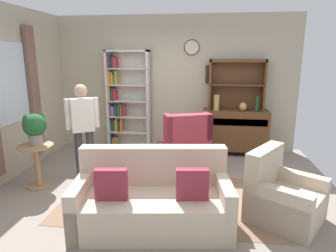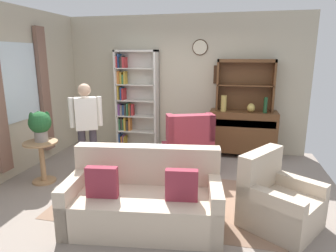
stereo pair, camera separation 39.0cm
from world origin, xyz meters
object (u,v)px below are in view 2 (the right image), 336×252
object	(u,v)px
sideboard_hutch	(246,78)
plant_stand	(42,157)
vase_tall	(224,103)
vase_round	(251,108)
person_reading	(87,124)
armchair_floral	(278,203)
sideboard	(242,131)
bottle_wine	(265,105)
couch_floral	(144,200)
book_stack	(158,166)
bookshelf	(134,101)
potted_plant_large	(40,124)
coffee_table	(160,171)
wingback_chair	(188,150)

from	to	relation	value
sideboard_hutch	plant_stand	size ratio (longest dim) A/B	1.64
vase_tall	vase_round	bearing A→B (deg)	1.49
vase_round	person_reading	size ratio (longest dim) A/B	0.11
armchair_floral	person_reading	distance (m)	3.08
plant_stand	sideboard_hutch	bearing A→B (deg)	34.08
sideboard	armchair_floral	bearing A→B (deg)	-81.53
bottle_wine	couch_floral	size ratio (longest dim) A/B	0.16
vase_round	book_stack	size ratio (longest dim) A/B	0.82
bottle_wine	vase_round	bearing A→B (deg)	175.05
bookshelf	vase_round	bearing A→B (deg)	-3.61
sideboard	plant_stand	size ratio (longest dim) A/B	1.93
sideboard_hutch	armchair_floral	size ratio (longest dim) A/B	1.03
vase_tall	sideboard	bearing A→B (deg)	11.63
sideboard	bottle_wine	size ratio (longest dim) A/B	4.33
sideboard	sideboard_hutch	world-z (taller)	sideboard_hutch
vase_tall	person_reading	bearing A→B (deg)	-143.84
sideboard	vase_round	world-z (taller)	vase_round
potted_plant_large	plant_stand	bearing A→B (deg)	-81.40
person_reading	book_stack	world-z (taller)	person_reading
armchair_floral	person_reading	size ratio (longest dim) A/B	0.68
vase_round	person_reading	distance (m)	3.08
bottle_wine	couch_floral	xyz separation A→B (m)	(-1.58, -2.72, -0.76)
sideboard_hutch	potted_plant_large	distance (m)	3.81
couch_floral	person_reading	bearing A→B (deg)	138.57
vase_round	plant_stand	xyz separation A→B (m)	(-3.26, -1.94, -0.59)
sideboard	coffee_table	xyz separation A→B (m)	(-1.20, -2.00, -0.16)
coffee_table	couch_floral	bearing A→B (deg)	-88.85
potted_plant_large	book_stack	world-z (taller)	potted_plant_large
couch_floral	coffee_table	world-z (taller)	couch_floral
potted_plant_large	wingback_chair	bearing A→B (deg)	23.06
couch_floral	vase_tall	bearing A→B (deg)	73.78
vase_tall	person_reading	size ratio (longest dim) A/B	0.20
couch_floral	plant_stand	xyz separation A→B (m)	(-1.95, 0.80, 0.10)
sideboard	armchair_floral	distance (m)	2.53
wingback_chair	sideboard_hutch	bearing A→B (deg)	50.50
sideboard	couch_floral	xyz separation A→B (m)	(-1.19, -2.81, -0.20)
bottle_wine	potted_plant_large	distance (m)	4.00
vase_tall	wingback_chair	distance (m)	1.30
bookshelf	armchair_floral	bearing A→B (deg)	-44.06
bottle_wine	plant_stand	world-z (taller)	bottle_wine
bookshelf	potted_plant_large	world-z (taller)	bookshelf
person_reading	coffee_table	size ratio (longest dim) A/B	1.95
sideboard_hutch	couch_floral	distance (m)	3.39
sideboard_hutch	potted_plant_large	size ratio (longest dim) A/B	2.32
sideboard_hutch	book_stack	distance (m)	2.71
couch_floral	person_reading	world-z (taller)	person_reading
sideboard	armchair_floral	xyz separation A→B (m)	(0.37, -2.50, -0.22)
vase_tall	bookshelf	bearing A→B (deg)	175.01
sideboard	person_reading	xyz separation A→B (m)	(-2.52, -1.64, 0.40)
sideboard	wingback_chair	xyz separation A→B (m)	(-0.94, -1.04, -0.13)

